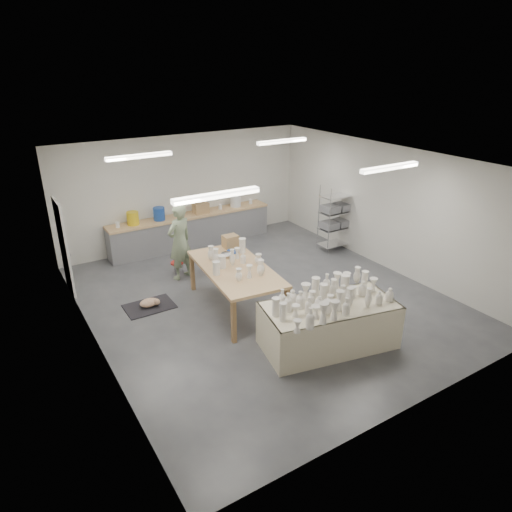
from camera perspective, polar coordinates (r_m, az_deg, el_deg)
room at (r=9.16m, az=0.17°, el=6.05°), size 8.00×8.02×3.00m
back_counter at (r=12.74m, az=-8.06°, el=3.39°), size 4.60×0.60×1.24m
wire_shelf at (r=12.42m, az=9.98°, el=4.86°), size 0.88×0.48×1.80m
drying_table at (r=8.30m, az=9.05°, el=-8.23°), size 2.54×1.59×1.21m
work_table at (r=9.31m, az=-2.71°, el=-1.15°), size 1.49×2.59×1.28m
rug at (r=9.90m, az=-13.17°, el=-6.14°), size 1.00×0.70×0.02m
cat at (r=9.84m, az=-13.09°, el=-5.67°), size 0.40×0.30×0.17m
potter at (r=10.68m, az=-9.51°, el=1.77°), size 0.77×0.63×1.82m
red_stool at (r=11.16m, az=-9.83°, el=-0.93°), size 0.38×0.38×0.29m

